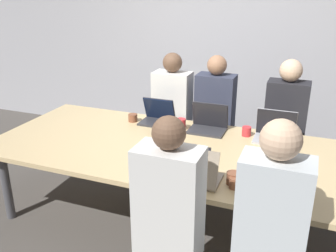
{
  "coord_description": "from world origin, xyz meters",
  "views": [
    {
      "loc": [
        1.04,
        -2.78,
        2.07
      ],
      "look_at": [
        -0.09,
        0.1,
        0.89
      ],
      "focal_mm": 40.0,
      "sensor_mm": 36.0,
      "label": 1
    }
  ],
  "objects_px": {
    "cup_far_center": "(181,124)",
    "cup_far_midleft": "(133,118)",
    "laptop_far_right": "(275,131)",
    "cup_near_right": "(235,183)",
    "person_far_right": "(284,131)",
    "stapler": "(208,154)",
    "person_near_right": "(270,236)",
    "person_near_midright": "(169,225)",
    "laptop_near_right": "(276,190)",
    "person_far_center": "(214,122)",
    "person_far_midleft": "(172,118)",
    "laptop_near_midright": "(196,173)",
    "laptop_far_center": "(208,123)",
    "laptop_far_midleft": "(158,116)",
    "cup_near_midright": "(233,178)",
    "cup_far_right": "(247,131)"
  },
  "relations": [
    {
      "from": "person_near_midright",
      "to": "stapler",
      "type": "xyz_separation_m",
      "value": [
        0.0,
        0.9,
        0.09
      ]
    },
    {
      "from": "stapler",
      "to": "cup_near_right",
      "type": "bearing_deg",
      "value": -68.64
    },
    {
      "from": "cup_near_midright",
      "to": "laptop_far_right",
      "type": "relative_size",
      "value": 0.27
    },
    {
      "from": "laptop_near_midright",
      "to": "stapler",
      "type": "distance_m",
      "value": 0.45
    },
    {
      "from": "person_far_right",
      "to": "person_far_midleft",
      "type": "distance_m",
      "value": 1.19
    },
    {
      "from": "person_near_right",
      "to": "person_far_midleft",
      "type": "bearing_deg",
      "value": -54.02
    },
    {
      "from": "laptop_far_right",
      "to": "person_far_midleft",
      "type": "height_order",
      "value": "person_far_midleft"
    },
    {
      "from": "person_far_midleft",
      "to": "stapler",
      "type": "xyz_separation_m",
      "value": [
        0.67,
        -0.94,
        0.09
      ]
    },
    {
      "from": "cup_far_center",
      "to": "cup_far_midleft",
      "type": "relative_size",
      "value": 1.13
    },
    {
      "from": "person_near_midright",
      "to": "laptop_far_center",
      "type": "xyz_separation_m",
      "value": [
        -0.16,
        1.47,
        0.15
      ]
    },
    {
      "from": "person_far_midleft",
      "to": "cup_near_midright",
      "type": "bearing_deg",
      "value": -53.94
    },
    {
      "from": "laptop_near_midright",
      "to": "person_far_midleft",
      "type": "relative_size",
      "value": 0.24
    },
    {
      "from": "laptop_far_right",
      "to": "cup_near_right",
      "type": "distance_m",
      "value": 1.01
    },
    {
      "from": "laptop_far_midleft",
      "to": "laptop_near_right",
      "type": "bearing_deg",
      "value": -39.45
    },
    {
      "from": "laptop_near_midright",
      "to": "person_near_right",
      "type": "relative_size",
      "value": 0.24
    },
    {
      "from": "person_near_midright",
      "to": "laptop_far_right",
      "type": "xyz_separation_m",
      "value": [
        0.46,
        1.47,
        0.15
      ]
    },
    {
      "from": "person_near_midright",
      "to": "person_far_center",
      "type": "height_order",
      "value": "person_far_center"
    },
    {
      "from": "person_far_center",
      "to": "person_far_midleft",
      "type": "height_order",
      "value": "person_far_midleft"
    },
    {
      "from": "person_near_right",
      "to": "person_near_midright",
      "type": "bearing_deg",
      "value": 8.77
    },
    {
      "from": "cup_far_center",
      "to": "cup_near_right",
      "type": "distance_m",
      "value": 1.17
    },
    {
      "from": "laptop_near_right",
      "to": "cup_far_right",
      "type": "bearing_deg",
      "value": -69.79
    },
    {
      "from": "person_near_midright",
      "to": "laptop_near_right",
      "type": "bearing_deg",
      "value": -143.53
    },
    {
      "from": "laptop_far_right",
      "to": "stapler",
      "type": "distance_m",
      "value": 0.74
    },
    {
      "from": "cup_near_midright",
      "to": "stapler",
      "type": "bearing_deg",
      "value": 127.56
    },
    {
      "from": "person_far_midleft",
      "to": "person_near_right",
      "type": "height_order",
      "value": "person_near_right"
    },
    {
      "from": "cup_near_midright",
      "to": "laptop_far_midleft",
      "type": "relative_size",
      "value": 0.29
    },
    {
      "from": "person_far_right",
      "to": "stapler",
      "type": "bearing_deg",
      "value": -117.89
    },
    {
      "from": "laptop_near_midright",
      "to": "laptop_near_right",
      "type": "relative_size",
      "value": 0.96
    },
    {
      "from": "person_far_center",
      "to": "laptop_far_midleft",
      "type": "height_order",
      "value": "person_far_center"
    },
    {
      "from": "cup_far_right",
      "to": "cup_far_center",
      "type": "xyz_separation_m",
      "value": [
        -0.63,
        -0.06,
        0.01
      ]
    },
    {
      "from": "cup_far_midleft",
      "to": "cup_far_center",
      "type": "bearing_deg",
      "value": -2.44
    },
    {
      "from": "cup_near_midright",
      "to": "person_far_right",
      "type": "bearing_deg",
      "value": 80.07
    },
    {
      "from": "person_far_midleft",
      "to": "laptop_near_right",
      "type": "distance_m",
      "value": 1.89
    },
    {
      "from": "cup_near_midright",
      "to": "laptop_far_right",
      "type": "bearing_deg",
      "value": 79.3
    },
    {
      "from": "cup_near_midright",
      "to": "cup_far_right",
      "type": "distance_m",
      "value": 0.93
    },
    {
      "from": "cup_far_midleft",
      "to": "stapler",
      "type": "bearing_deg",
      "value": -29.2
    },
    {
      "from": "laptop_far_center",
      "to": "stapler",
      "type": "height_order",
      "value": "laptop_far_center"
    },
    {
      "from": "person_near_midright",
      "to": "cup_far_center",
      "type": "bearing_deg",
      "value": -73.4
    },
    {
      "from": "cup_far_right",
      "to": "person_near_right",
      "type": "distance_m",
      "value": 1.43
    },
    {
      "from": "person_near_right",
      "to": "stapler",
      "type": "bearing_deg",
      "value": -53.43
    },
    {
      "from": "laptop_near_midright",
      "to": "laptop_far_center",
      "type": "height_order",
      "value": "laptop_near_midright"
    },
    {
      "from": "laptop_far_center",
      "to": "laptop_far_midleft",
      "type": "height_order",
      "value": "laptop_far_center"
    },
    {
      "from": "laptop_far_center",
      "to": "person_far_center",
      "type": "distance_m",
      "value": 0.45
    },
    {
      "from": "cup_near_midright",
      "to": "laptop_far_right",
      "type": "height_order",
      "value": "laptop_far_right"
    },
    {
      "from": "person_near_midright",
      "to": "stapler",
      "type": "bearing_deg",
      "value": -90.0
    },
    {
      "from": "person_far_center",
      "to": "laptop_near_right",
      "type": "bearing_deg",
      "value": -61.42
    },
    {
      "from": "cup_near_right",
      "to": "cup_far_midleft",
      "type": "bearing_deg",
      "value": 142.9
    },
    {
      "from": "person_far_center",
      "to": "stapler",
      "type": "height_order",
      "value": "person_far_center"
    },
    {
      "from": "stapler",
      "to": "laptop_near_right",
      "type": "bearing_deg",
      "value": -52.9
    },
    {
      "from": "laptop_far_center",
      "to": "laptop_far_midleft",
      "type": "bearing_deg",
      "value": 177.69
    }
  ]
}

